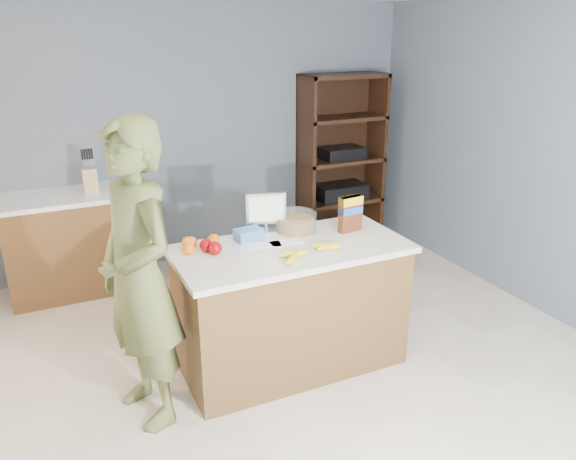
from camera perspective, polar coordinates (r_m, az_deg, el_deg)
name	(u,v)px	position (r m, az deg, el deg)	size (l,w,h in m)	color
floor	(310,385)	(3.93, 2.25, -15.47)	(4.50, 5.00, 0.02)	beige
walls	(314,143)	(3.25, 2.66, 8.85)	(4.52, 5.02, 2.51)	slate
counter_peninsula	(291,311)	(3.93, 0.31, -8.24)	(1.56, 0.76, 0.90)	brown
back_cabinet	(79,242)	(5.35, -20.48, -1.15)	(1.24, 0.62, 0.90)	brown
shelving_unit	(339,162)	(6.16, 5.19, 6.86)	(0.90, 0.40, 1.80)	black
person	(139,278)	(3.34, -14.92, -4.70)	(0.67, 0.44, 1.85)	#575F2F
knife_block	(90,180)	(5.15, -19.46, 4.82)	(0.12, 0.10, 0.31)	tan
envelopes	(275,244)	(3.77, -1.28, -1.39)	(0.38, 0.16, 0.00)	white
bananas	(311,251)	(3.60, 2.35, -2.15)	(0.49, 0.23, 0.04)	yellow
apples	(211,247)	(3.64, -7.86, -1.70)	(0.12, 0.16, 0.09)	#8B0308
oranges	(199,243)	(3.73, -9.03, -1.30)	(0.27, 0.19, 0.08)	orange
blue_carton	(248,235)	(3.83, -4.04, -0.47)	(0.18, 0.12, 0.08)	blue
salad_bowl	(296,223)	(3.99, 0.77, 0.75)	(0.30, 0.30, 0.13)	#267219
tv	(266,210)	(3.94, -2.26, 2.04)	(0.28, 0.12, 0.28)	silver
cereal_box	(351,211)	(3.97, 6.37, 1.92)	(0.18, 0.08, 0.26)	#592B14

